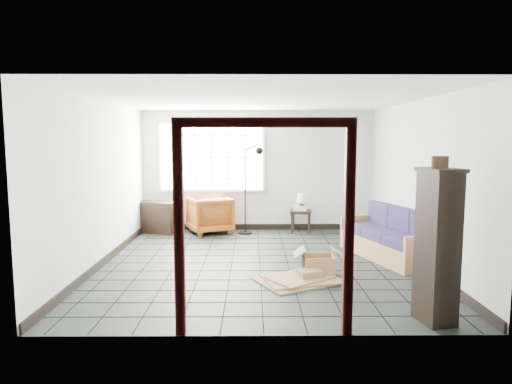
{
  "coord_description": "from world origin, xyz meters",
  "views": [
    {
      "loc": [
        -0.11,
        -7.18,
        1.99
      ],
      "look_at": [
        -0.06,
        0.3,
        1.12
      ],
      "focal_mm": 32.0,
      "sensor_mm": 36.0,
      "label": 1
    }
  ],
  "objects_px": {
    "side_table": "(301,214)",
    "tall_shelf": "(437,245)",
    "armchair": "(210,213)",
    "futon_sofa": "(391,240)"
  },
  "relations": [
    {
      "from": "armchair",
      "to": "futon_sofa",
      "type": "bearing_deg",
      "value": 123.95
    },
    {
      "from": "futon_sofa",
      "to": "armchair",
      "type": "xyz_separation_m",
      "value": [
        -3.23,
        2.1,
        0.12
      ]
    },
    {
      "from": "tall_shelf",
      "to": "armchair",
      "type": "bearing_deg",
      "value": 109.37
    },
    {
      "from": "side_table",
      "to": "tall_shelf",
      "type": "distance_m",
      "value": 4.92
    },
    {
      "from": "armchair",
      "to": "side_table",
      "type": "bearing_deg",
      "value": 156.9
    },
    {
      "from": "futon_sofa",
      "to": "tall_shelf",
      "type": "relative_size",
      "value": 1.22
    },
    {
      "from": "armchair",
      "to": "side_table",
      "type": "relative_size",
      "value": 1.71
    },
    {
      "from": "armchair",
      "to": "tall_shelf",
      "type": "xyz_separation_m",
      "value": [
        2.9,
        -4.8,
        0.43
      ]
    },
    {
      "from": "side_table",
      "to": "tall_shelf",
      "type": "bearing_deg",
      "value": -78.74
    },
    {
      "from": "futon_sofa",
      "to": "armchair",
      "type": "distance_m",
      "value": 3.86
    }
  ]
}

